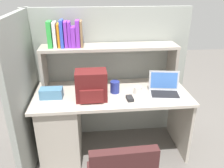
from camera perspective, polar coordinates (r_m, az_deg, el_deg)
ground_plane at (r=2.82m, az=-0.11°, el=-15.56°), size 8.00×8.00×0.00m
desk at (r=2.58m, az=-8.87°, el=-9.00°), size 1.60×0.70×0.73m
cubicle_partition_rear at (r=2.75m, az=-0.91°, el=2.20°), size 1.84×0.05×1.55m
cubicle_partition_left at (r=2.43m, az=-20.38°, el=-2.44°), size 0.05×1.06×1.55m
overhead_hutch at (r=2.48m, az=-0.59°, el=7.26°), size 1.44×0.28×0.45m
reference_books_on_shelf at (r=2.42m, az=-11.36°, el=11.85°), size 0.34×0.17×0.27m
laptop at (r=2.44m, az=12.75°, el=-1.26°), size 0.35×0.29×0.22m
backpack at (r=2.24m, az=-5.12°, el=-0.47°), size 0.30×0.22×0.29m
computer_mouse at (r=2.28m, az=4.41°, el=-3.55°), size 0.07×0.11×0.03m
paper_cup at (r=2.39m, az=6.31°, el=-1.56°), size 0.08×0.08×0.08m
tissue_box at (r=2.37m, az=-14.69°, el=-2.17°), size 0.22×0.12×0.10m
snack_canister at (r=2.40m, az=0.71°, el=-0.77°), size 0.10×0.10×0.12m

